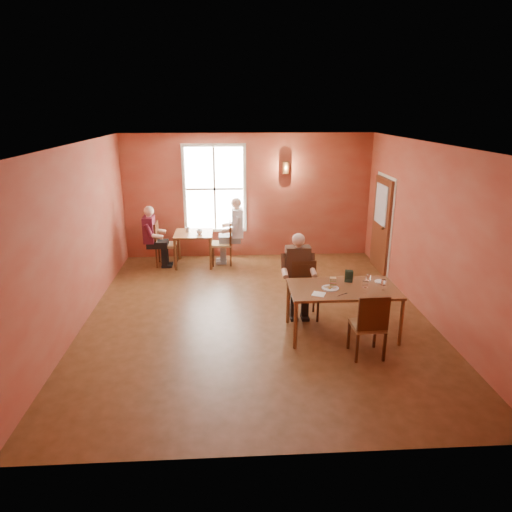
{
  "coord_description": "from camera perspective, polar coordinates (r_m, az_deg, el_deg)",
  "views": [
    {
      "loc": [
        -0.46,
        -7.47,
        3.56
      ],
      "look_at": [
        0.0,
        0.2,
        1.05
      ],
      "focal_mm": 32.0,
      "sensor_mm": 36.0,
      "label": 1
    }
  ],
  "objects": [
    {
      "name": "ceiling",
      "position": [
        7.51,
        0.09,
        13.81
      ],
      "size": [
        6.0,
        7.0,
        0.04
      ],
      "primitive_type": "cube",
      "color": "white",
      "rests_on": "wall_back"
    },
    {
      "name": "cup_a",
      "position": [
        10.6,
        -7.09,
        3.0
      ],
      "size": [
        0.18,
        0.18,
        0.11
      ],
      "primitive_type": "imported",
      "rotation": [
        0.0,
        0.0,
        0.42
      ],
      "color": "white",
      "rests_on": "second_table"
    },
    {
      "name": "napkin",
      "position": [
        7.14,
        7.84,
        -4.74
      ],
      "size": [
        0.25,
        0.25,
        0.01
      ],
      "primitive_type": "cube",
      "rotation": [
        0.0,
        0.0,
        -0.42
      ],
      "color": "white",
      "rests_on": "main_table"
    },
    {
      "name": "chair_diner_white",
      "position": [
        10.79,
        -4.31,
        1.65
      ],
      "size": [
        0.46,
        0.46,
        1.04
      ],
      "primitive_type": null,
      "rotation": [
        0.0,
        0.0,
        1.57
      ],
      "color": "#5D2C16",
      "rests_on": "ground"
    },
    {
      "name": "wall_back",
      "position": [
        11.17,
        -1.03,
        7.45
      ],
      "size": [
        6.0,
        0.04,
        3.0
      ],
      "primitive_type": "cube",
      "color": "brown",
      "rests_on": "ground"
    },
    {
      "name": "diner_maroon",
      "position": [
        10.85,
        -11.38,
        2.41
      ],
      "size": [
        0.56,
        0.56,
        1.39
      ],
      "primitive_type": null,
      "rotation": [
        0.0,
        0.0,
        -1.57
      ],
      "color": "maroon",
      "rests_on": "ground"
    },
    {
      "name": "main_table",
      "position": [
        7.61,
        10.67,
        -6.75
      ],
      "size": [
        1.73,
        0.97,
        0.81
      ],
      "primitive_type": null,
      "color": "brown",
      "rests_on": "ground"
    },
    {
      "name": "menu_stand",
      "position": [
        7.65,
        11.53,
        -2.51
      ],
      "size": [
        0.14,
        0.09,
        0.21
      ],
      "primitive_type": "cube",
      "rotation": [
        0.0,
        0.0,
        -0.25
      ],
      "color": "#1F3527",
      "rests_on": "main_table"
    },
    {
      "name": "wall_left",
      "position": [
        8.16,
        -21.46,
        2.18
      ],
      "size": [
        0.04,
        7.0,
        3.0
      ],
      "primitive_type": "cube",
      "color": "brown",
      "rests_on": "ground"
    },
    {
      "name": "ground",
      "position": [
        8.29,
        0.08,
        -7.35
      ],
      "size": [
        6.0,
        7.0,
        0.01
      ],
      "primitive_type": "cube",
      "color": "brown",
      "rests_on": "ground"
    },
    {
      "name": "sandwich",
      "position": [
        7.47,
        9.59,
        -3.27
      ],
      "size": [
        0.12,
        0.11,
        0.12
      ],
      "primitive_type": "cube",
      "rotation": [
        0.0,
        0.0,
        -0.2
      ],
      "color": "tan",
      "rests_on": "main_table"
    },
    {
      "name": "goblet_b",
      "position": [
        7.46,
        15.65,
        -3.46
      ],
      "size": [
        0.09,
        0.09,
        0.19
      ],
      "primitive_type": null,
      "rotation": [
        0.0,
        0.0,
        0.12
      ],
      "color": "white",
      "rests_on": "main_table"
    },
    {
      "name": "diner_main",
      "position": [
        7.95,
        6.24,
        -3.04
      ],
      "size": [
        0.57,
        0.57,
        1.42
      ],
      "primitive_type": null,
      "rotation": [
        0.0,
        0.0,
        3.14
      ],
      "color": "black",
      "rests_on": "ground"
    },
    {
      "name": "wall_sconce",
      "position": [
        11.04,
        3.73,
        10.97
      ],
      "size": [
        0.16,
        0.16,
        0.28
      ],
      "primitive_type": "cylinder",
      "color": "brown",
      "rests_on": "wall_back"
    },
    {
      "name": "goblet_a",
      "position": [
        7.6,
        13.84,
        -2.88
      ],
      "size": [
        0.09,
        0.09,
        0.2
      ],
      "primitive_type": null,
      "rotation": [
        0.0,
        0.0,
        0.14
      ],
      "color": "white",
      "rests_on": "main_table"
    },
    {
      "name": "side_plate",
      "position": [
        7.83,
        15.27,
        -3.09
      ],
      "size": [
        0.24,
        0.24,
        0.01
      ],
      "primitive_type": "cylinder",
      "rotation": [
        0.0,
        0.0,
        0.39
      ],
      "color": "silver",
      "rests_on": "main_table"
    },
    {
      "name": "wall_front",
      "position": [
        4.5,
        2.88,
        -9.18
      ],
      "size": [
        6.0,
        0.04,
        3.0
      ],
      "primitive_type": "cube",
      "color": "brown",
      "rests_on": "ground"
    },
    {
      "name": "goblet_c",
      "position": [
        7.3,
        13.44,
        -3.71
      ],
      "size": [
        0.09,
        0.09,
        0.2
      ],
      "primitive_type": null,
      "rotation": [
        0.0,
        0.0,
        0.11
      ],
      "color": "white",
      "rests_on": "main_table"
    },
    {
      "name": "knife",
      "position": [
        7.18,
        10.76,
        -4.76
      ],
      "size": [
        0.19,
        0.12,
        0.0
      ],
      "primitive_type": "cube",
      "rotation": [
        0.0,
        0.0,
        0.54
      ],
      "color": "silver",
      "rests_on": "main_table"
    },
    {
      "name": "door",
      "position": [
        10.65,
        15.32,
        3.8
      ],
      "size": [
        0.12,
        1.04,
        2.1
      ],
      "primitive_type": "cube",
      "color": "maroon",
      "rests_on": "ground"
    },
    {
      "name": "chair_diner_maroon",
      "position": [
        10.89,
        -11.17,
        1.51
      ],
      "size": [
        0.46,
        0.46,
        1.04
      ],
      "primitive_type": null,
      "rotation": [
        0.0,
        0.0,
        -1.57
      ],
      "color": "#4E2A14",
      "rests_on": "ground"
    },
    {
      "name": "chair_empty",
      "position": [
        7.01,
        13.76,
        -8.24
      ],
      "size": [
        0.47,
        0.47,
        1.03
      ],
      "primitive_type": null,
      "rotation": [
        0.0,
        0.0,
        0.04
      ],
      "color": "brown",
      "rests_on": "ground"
    },
    {
      "name": "cup_b",
      "position": [
        10.87,
        -8.55,
        3.31
      ],
      "size": [
        0.13,
        0.13,
        0.1
      ],
      "primitive_type": "imported",
      "rotation": [
        0.0,
        0.0,
        -0.26
      ],
      "color": "white",
      "rests_on": "second_table"
    },
    {
      "name": "chair_diner_main",
      "position": [
        8.05,
        6.15,
        -4.4
      ],
      "size": [
        0.44,
        0.44,
        0.99
      ],
      "primitive_type": null,
      "rotation": [
        0.0,
        0.0,
        3.14
      ],
      "color": "#3E2815",
      "rests_on": "ground"
    },
    {
      "name": "second_table",
      "position": [
        10.86,
        -7.73,
        0.92
      ],
      "size": [
        0.88,
        0.88,
        0.78
      ],
      "primitive_type": null,
      "color": "brown",
      "rests_on": "ground"
    },
    {
      "name": "window",
      "position": [
        11.09,
        -5.2,
        8.35
      ],
      "size": [
        1.36,
        0.1,
        1.96
      ],
      "primitive_type": "cube",
      "color": "white",
      "rests_on": "wall_back"
    },
    {
      "name": "diner_white",
      "position": [
        10.72,
        -4.18,
        2.89
      ],
      "size": [
        0.61,
        0.61,
        1.52
      ],
      "primitive_type": null,
      "rotation": [
        0.0,
        0.0,
        1.57
      ],
      "color": "white",
      "rests_on": "ground"
    },
    {
      "name": "plate_food",
      "position": [
        7.37,
        9.27,
        -3.93
      ],
      "size": [
        0.3,
        0.3,
        0.04
      ],
      "primitive_type": "cylinder",
      "rotation": [
        0.0,
        0.0,
        -0.09
      ],
      "color": "silver",
      "rests_on": "main_table"
    },
    {
      "name": "wall_right",
      "position": [
        8.49,
        20.77,
        2.85
      ],
      "size": [
        0.04,
        7.0,
        3.0
      ],
      "primitive_type": "cube",
      "color": "brown",
      "rests_on": "ground"
    }
  ]
}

